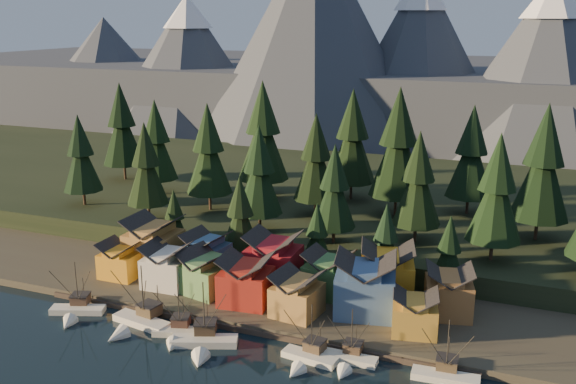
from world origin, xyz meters
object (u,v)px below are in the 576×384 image
at_px(boat_2, 177,327).
at_px(house_back_0, 154,242).
at_px(boat_6, 445,373).
at_px(boat_5, 349,354).
at_px(house_front_1, 167,264).
at_px(house_back_1, 206,253).
at_px(house_front_0, 121,259).
at_px(boat_0, 75,305).
at_px(boat_1, 136,316).
at_px(boat_4, 307,352).
at_px(boat_3, 203,336).

height_order(boat_2, house_back_0, house_back_0).
height_order(boat_6, house_back_0, house_back_0).
height_order(boat_5, house_front_1, house_front_1).
xyz_separation_m(boat_6, house_back_1, (-51.09, 20.98, 4.26)).
bearing_deg(house_back_0, house_front_0, -120.30).
height_order(boat_0, boat_2, boat_0).
bearing_deg(boat_1, house_front_1, 110.57).
distance_m(boat_0, house_back_1, 27.31).
distance_m(boat_5, house_back_1, 41.96).
relative_size(boat_2, house_front_1, 1.19).
relative_size(house_front_1, house_back_0, 0.78).
relative_size(boat_4, house_front_1, 1.22).
bearing_deg(house_back_1, boat_4, -29.65).
distance_m(boat_4, house_front_1, 37.79).
height_order(boat_1, boat_2, boat_1).
bearing_deg(boat_0, house_back_0, 62.03).
bearing_deg(boat_1, house_back_0, 125.18).
distance_m(boat_1, boat_6, 52.88).
bearing_deg(boat_2, boat_1, 160.29).
xyz_separation_m(boat_6, house_back_0, (-62.96, 20.16, 5.36)).
xyz_separation_m(boat_2, boat_5, (29.48, 2.27, -0.11)).
height_order(boat_4, house_front_0, boat_4).
bearing_deg(house_front_1, boat_4, -25.82).
bearing_deg(house_front_0, house_front_1, -3.11).
bearing_deg(boat_3, boat_6, -15.62).
height_order(boat_4, boat_6, boat_6).
bearing_deg(boat_0, boat_6, -18.75).
xyz_separation_m(boat_6, house_front_0, (-66.76, 13.74, 3.45)).
distance_m(boat_0, boat_2, 21.64).
xyz_separation_m(boat_0, house_front_0, (-0.79, 15.26, 3.42)).
bearing_deg(house_front_1, boat_5, -19.93).
xyz_separation_m(boat_3, house_front_1, (-17.08, 16.79, 3.79)).
relative_size(boat_2, boat_6, 0.91).
xyz_separation_m(boat_2, house_front_0, (-22.42, 15.72, 3.47)).
bearing_deg(boat_4, house_front_0, 169.49).
distance_m(boat_0, boat_6, 65.99).
bearing_deg(boat_2, boat_5, -12.33).
bearing_deg(boat_5, boat_0, -178.42).
relative_size(boat_2, house_back_1, 1.14).
bearing_deg(boat_6, house_front_1, 163.40).
bearing_deg(boat_0, boat_1, -20.12).
relative_size(boat_0, boat_4, 1.03).
height_order(boat_5, house_back_0, house_back_0).
bearing_deg(house_back_1, boat_6, -14.79).
bearing_deg(boat_1, boat_6, 11.87).
height_order(boat_3, house_front_0, boat_3).
relative_size(boat_0, boat_6, 0.96).
height_order(boat_6, house_front_1, house_front_1).
bearing_deg(boat_0, boat_5, -18.05).
distance_m(boat_1, house_back_0, 24.47).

